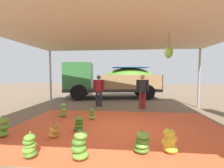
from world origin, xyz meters
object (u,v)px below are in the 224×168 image
(banana_bunch_0, at_px, (55,131))
(worker_1, at_px, (142,89))
(banana_bunch_5, at_px, (170,141))
(worker_0, at_px, (99,88))
(banana_bunch_6, at_px, (92,114))
(banana_bunch_7, at_px, (3,128))
(cargo_truck_main, at_px, (111,80))
(banana_bunch_3, at_px, (79,124))
(banana_bunch_2, at_px, (63,111))
(banana_bunch_9, at_px, (30,146))
(banana_bunch_8, at_px, (142,143))
(banana_bunch_1, at_px, (80,146))

(banana_bunch_0, distance_m, worker_1, 4.56)
(banana_bunch_5, height_order, worker_0, worker_0)
(banana_bunch_6, bearing_deg, banana_bunch_7, -138.61)
(worker_0, bearing_deg, banana_bunch_0, -96.54)
(banana_bunch_7, relative_size, worker_0, 0.35)
(cargo_truck_main, bearing_deg, banana_bunch_3, -92.64)
(banana_bunch_3, bearing_deg, banana_bunch_0, -132.46)
(banana_bunch_5, bearing_deg, banana_bunch_7, 174.10)
(banana_bunch_2, relative_size, banana_bunch_9, 1.11)
(worker_0, bearing_deg, banana_bunch_7, -114.44)
(banana_bunch_6, relative_size, banana_bunch_9, 0.84)
(banana_bunch_0, xyz_separation_m, banana_bunch_2, (-0.57, 1.89, 0.06))
(banana_bunch_5, bearing_deg, banana_bunch_3, 155.98)
(banana_bunch_6, xyz_separation_m, cargo_truck_main, (0.17, 5.22, 1.08))
(banana_bunch_6, xyz_separation_m, banana_bunch_8, (1.58, -2.22, 0.02))
(banana_bunch_1, height_order, banana_bunch_9, banana_bunch_1)
(banana_bunch_1, xyz_separation_m, banana_bunch_8, (1.23, 0.34, -0.04))
(banana_bunch_3, bearing_deg, cargo_truck_main, 87.36)
(cargo_truck_main, relative_size, worker_0, 4.15)
(banana_bunch_0, height_order, banana_bunch_9, banana_bunch_9)
(banana_bunch_2, distance_m, banana_bunch_3, 1.73)
(banana_bunch_2, xyz_separation_m, banana_bunch_9, (0.52, -2.84, -0.02))
(banana_bunch_3, distance_m, worker_1, 3.87)
(banana_bunch_1, relative_size, cargo_truck_main, 0.09)
(banana_bunch_2, height_order, banana_bunch_9, banana_bunch_2)
(banana_bunch_8, bearing_deg, banana_bunch_1, -164.49)
(banana_bunch_5, bearing_deg, banana_bunch_2, 144.36)
(banana_bunch_1, distance_m, cargo_truck_main, 7.84)
(banana_bunch_6, bearing_deg, worker_1, 44.81)
(banana_bunch_1, distance_m, banana_bunch_8, 1.28)
(banana_bunch_7, distance_m, worker_0, 4.44)
(banana_bunch_7, relative_size, banana_bunch_9, 1.09)
(banana_bunch_2, bearing_deg, banana_bunch_6, -11.15)
(worker_0, xyz_separation_m, worker_1, (2.16, -0.27, 0.01))
(banana_bunch_7, bearing_deg, banana_bunch_5, -5.90)
(banana_bunch_5, relative_size, banana_bunch_8, 1.06)
(banana_bunch_1, height_order, banana_bunch_3, banana_bunch_1)
(banana_bunch_2, height_order, cargo_truck_main, cargo_truck_main)
(cargo_truck_main, bearing_deg, banana_bunch_5, -74.96)
(worker_0, bearing_deg, banana_bunch_9, -95.94)
(banana_bunch_7, relative_size, worker_1, 0.35)
(banana_bunch_1, height_order, banana_bunch_8, banana_bunch_1)
(banana_bunch_5, bearing_deg, worker_0, 117.50)
(banana_bunch_7, bearing_deg, worker_1, 43.17)
(banana_bunch_0, distance_m, banana_bunch_5, 2.80)
(banana_bunch_8, distance_m, worker_1, 4.30)
(banana_bunch_3, relative_size, worker_1, 0.30)
(worker_0, relative_size, worker_1, 0.98)
(banana_bunch_0, xyz_separation_m, banana_bunch_9, (-0.06, -0.95, 0.04))
(banana_bunch_3, bearing_deg, worker_0, 90.46)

